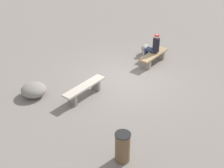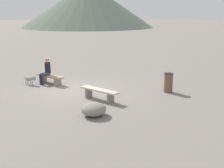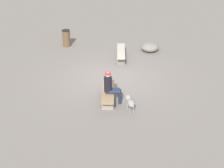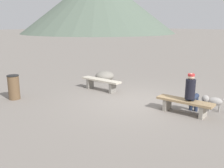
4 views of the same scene
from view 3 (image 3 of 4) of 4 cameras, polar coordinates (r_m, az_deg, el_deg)
name	(u,v)px [view 3 (image 3 of 4)]	position (r m, az deg, el deg)	size (l,w,h in m)	color
ground	(111,79)	(13.29, -0.10, 0.98)	(210.00, 210.00, 0.06)	gray
bench_left	(121,53)	(14.91, 1.68, 5.79)	(1.88, 0.60, 0.47)	gray
bench_right	(108,94)	(11.52, -0.71, -1.78)	(1.76, 0.66, 0.44)	gray
seated_person	(111,86)	(11.20, -0.20, -0.43)	(0.39, 0.65, 1.27)	black
dog	(130,102)	(11.04, 3.35, -3.29)	(0.68, 0.45, 0.48)	gray
trash_bin	(66,38)	(16.65, -8.46, 8.40)	(0.43, 0.43, 0.89)	brown
boulder	(150,47)	(16.01, 7.03, 6.83)	(0.91, 0.89, 0.47)	gray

